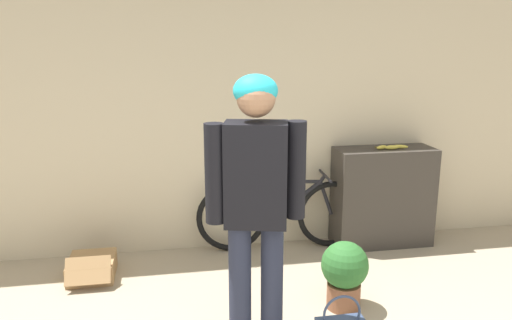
{
  "coord_description": "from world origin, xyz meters",
  "views": [
    {
      "loc": [
        -0.59,
        -1.66,
        1.95
      ],
      "look_at": [
        -0.08,
        1.18,
        1.25
      ],
      "focal_mm": 35.0,
      "sensor_mm": 36.0,
      "label": 1
    }
  ],
  "objects_px": {
    "banana": "(391,147)",
    "potted_plant": "(345,272)",
    "bicycle": "(282,214)",
    "person": "(256,191)",
    "cardboard_box": "(92,268)"
  },
  "relations": [
    {
      "from": "bicycle",
      "to": "potted_plant",
      "type": "xyz_separation_m",
      "value": [
        0.21,
        -1.15,
        -0.06
      ]
    },
    {
      "from": "bicycle",
      "to": "potted_plant",
      "type": "bearing_deg",
      "value": -75.95
    },
    {
      "from": "potted_plant",
      "to": "person",
      "type": "bearing_deg",
      "value": -153.29
    },
    {
      "from": "bicycle",
      "to": "cardboard_box",
      "type": "xyz_separation_m",
      "value": [
        -1.71,
        -0.3,
        -0.26
      ]
    },
    {
      "from": "bicycle",
      "to": "banana",
      "type": "height_order",
      "value": "banana"
    },
    {
      "from": "bicycle",
      "to": "person",
      "type": "bearing_deg",
      "value": -105.29
    },
    {
      "from": "person",
      "to": "potted_plant",
      "type": "relative_size",
      "value": 3.41
    },
    {
      "from": "person",
      "to": "banana",
      "type": "relative_size",
      "value": 5.41
    },
    {
      "from": "person",
      "to": "potted_plant",
      "type": "distance_m",
      "value": 1.13
    },
    {
      "from": "person",
      "to": "potted_plant",
      "type": "xyz_separation_m",
      "value": [
        0.73,
        0.37,
        -0.77
      ]
    },
    {
      "from": "person",
      "to": "cardboard_box",
      "type": "distance_m",
      "value": 1.96
    },
    {
      "from": "bicycle",
      "to": "cardboard_box",
      "type": "height_order",
      "value": "bicycle"
    },
    {
      "from": "banana",
      "to": "potted_plant",
      "type": "relative_size",
      "value": 0.63
    },
    {
      "from": "banana",
      "to": "potted_plant",
      "type": "height_order",
      "value": "banana"
    },
    {
      "from": "cardboard_box",
      "to": "banana",
      "type": "bearing_deg",
      "value": 4.51
    }
  ]
}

